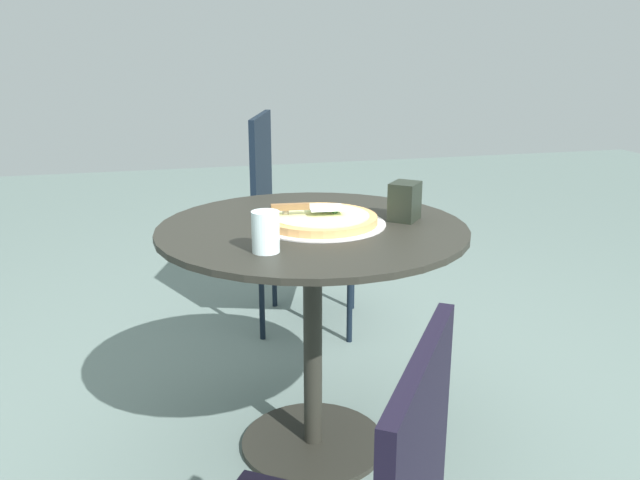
{
  "coord_description": "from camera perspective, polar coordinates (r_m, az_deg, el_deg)",
  "views": [
    {
      "loc": [
        1.78,
        -0.42,
        1.22
      ],
      "look_at": [
        -0.01,
        0.03,
        0.67
      ],
      "focal_mm": 37.23,
      "sensor_mm": 36.0,
      "label": 1
    }
  ],
  "objects": [
    {
      "name": "ground_plane",
      "position": [
        2.2,
        -0.59,
        -17.18
      ],
      "size": [
        10.0,
        10.0,
        0.0
      ],
      "primitive_type": "plane",
      "color": "slate"
    },
    {
      "name": "patio_table",
      "position": [
        1.95,
        -0.64,
        -3.74
      ],
      "size": [
        0.89,
        0.89,
        0.72
      ],
      "color": "black",
      "rests_on": "ground"
    },
    {
      "name": "pizza_server",
      "position": [
        1.9,
        -1.09,
        2.83
      ],
      "size": [
        0.09,
        0.21,
        0.02
      ],
      "color": "silver",
      "rests_on": "pizza_on_tray"
    },
    {
      "name": "drinking_cup",
      "position": [
        1.65,
        -4.7,
        0.71
      ],
      "size": [
        0.07,
        0.07,
        0.1
      ],
      "primitive_type": "cylinder",
      "color": "white",
      "rests_on": "patio_table"
    },
    {
      "name": "napkin_dispenser",
      "position": [
        1.96,
        7.27,
        3.33
      ],
      "size": [
        0.12,
        0.12,
        0.11
      ],
      "primitive_type": "cube",
      "rotation": [
        0.0,
        0.0,
        5.57
      ],
      "color": "black",
      "rests_on": "patio_table"
    },
    {
      "name": "pizza_on_tray",
      "position": [
        1.91,
        -0.01,
        1.76
      ],
      "size": [
        0.38,
        0.38,
        0.04
      ],
      "color": "silver",
      "rests_on": "patio_table"
    },
    {
      "name": "patio_chair_near",
      "position": [
        2.88,
        -2.64,
        2.86
      ],
      "size": [
        0.55,
        0.55,
        0.93
      ],
      "color": "black",
      "rests_on": "ground"
    }
  ]
}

